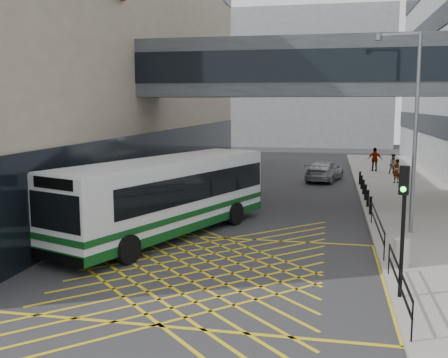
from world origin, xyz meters
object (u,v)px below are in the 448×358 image
Objects in this scene: car_dark at (228,181)px; pedestrian_c at (375,160)px; bus at (168,195)px; pedestrian_a at (396,171)px; street_lamp at (411,121)px; traffic_light at (403,213)px; pedestrian_b at (394,164)px; litter_bin at (401,253)px; car_silver at (324,170)px; car_white at (156,210)px.

pedestrian_c is at bearing -149.77° from car_dark.
bus is 7.19× the size of pedestrian_a.
street_lamp is (10.01, 2.05, 3.16)m from bus.
traffic_light is 2.44× the size of pedestrian_b.
traffic_light reaches higher than bus.
pedestrian_c reaches higher than litter_bin.
litter_bin is at bearing -87.24° from street_lamp.
car_silver is 21.18m from litter_bin.
bus is 12.70× the size of litter_bin.
car_silver is 24.28m from traffic_light.
traffic_light is 1.97× the size of pedestrian_c.
car_silver is at bearing 115.05° from street_lamp.
litter_bin is (2.82, -20.99, -0.14)m from car_silver.
car_silver is at bearing 91.77° from bus.
bus is at bearing 14.87° from pedestrian_a.
car_white is 0.89× the size of car_silver.
pedestrian_a is at bearing -114.01° from pedestrian_b.
pedestrian_c reaches higher than car_silver.
car_dark is at bearing 61.42° from car_silver.
traffic_light is (8.75, -6.14, 0.85)m from bus.
pedestrian_a reaches higher than car_white.
car_dark is 1.00× the size of car_silver.
pedestrian_c is at bearing 87.45° from litter_bin.
car_dark is at bearing 121.69° from litter_bin.
pedestrian_a reaches higher than litter_bin.
pedestrian_a is (2.53, 22.91, -1.63)m from traffic_light.
pedestrian_a is at bearing 77.32° from bus.
traffic_light is 28.10m from pedestrian_b.
street_lamp is 8.88× the size of litter_bin.
car_dark is 15.63m from pedestrian_c.
pedestrian_a reaches higher than car_dark.
pedestrian_c is (3.99, 5.27, 0.35)m from car_silver.
pedestrian_a is at bearing 83.92° from litter_bin.
bus is 9.73m from litter_bin.
traffic_light is 23.11m from pedestrian_a.
car_dark is 13.89m from street_lamp.
pedestrian_b is (0.38, 4.98, -0.06)m from pedestrian_a.
bus is at bearing 66.84° from pedestrian_c.
bus is at bearing 116.77° from car_white.
street_lamp is at bearing 116.28° from car_dark.
car_dark is at bearing -156.45° from pedestrian_b.
litter_bin is at bearing 148.95° from car_white.
litter_bin is (8.78, -14.21, -0.14)m from car_dark.
bus is 2.49m from car_white.
litter_bin is at bearing 110.37° from car_silver.
bus is 6.23× the size of pedestrian_c.
car_silver is at bearing -54.61° from pedestrian_a.
car_silver is (6.35, 17.94, -1.00)m from bus.
pedestrian_a is at bearing 99.13° from pedestrian_c.
pedestrian_b is (2.49, 24.80, 0.30)m from litter_bin.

